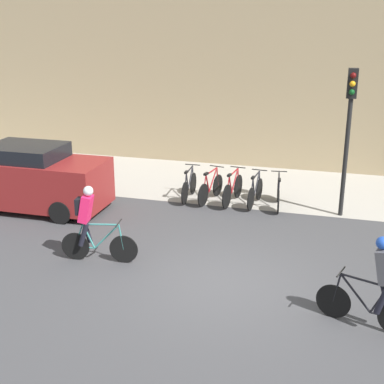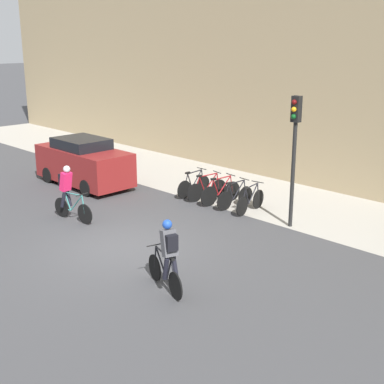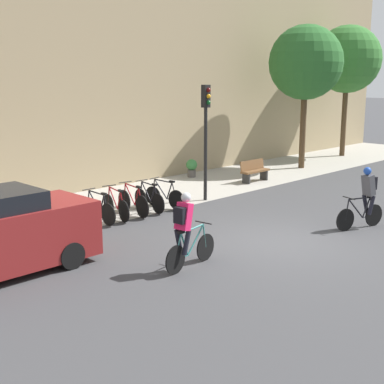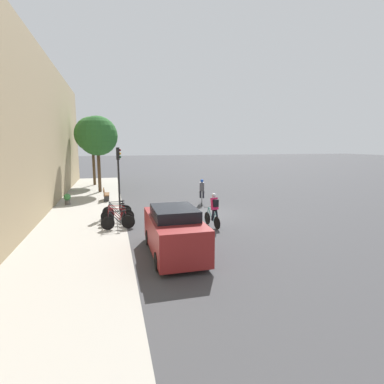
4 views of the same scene
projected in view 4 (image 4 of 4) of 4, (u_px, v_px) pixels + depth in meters
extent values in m
plane|color=#3D3D3F|center=(200.00, 214.00, 18.20)|extent=(200.00, 200.00, 0.00)
cube|color=#A39E93|center=(83.00, 221.00, 16.48)|extent=(44.00, 4.50, 0.01)
cube|color=#9E8966|center=(24.00, 127.00, 15.04)|extent=(44.00, 0.60, 10.07)
cylinder|color=black|center=(207.00, 218.00, 15.80)|extent=(0.65, 0.12, 0.65)
cylinder|color=black|center=(217.00, 223.00, 14.78)|extent=(0.65, 0.12, 0.65)
cylinder|color=teal|center=(211.00, 214.00, 15.41)|extent=(0.61, 0.12, 0.62)
cylinder|color=teal|center=(214.00, 216.00, 15.03)|extent=(0.28, 0.08, 0.58)
cylinder|color=teal|center=(212.00, 209.00, 15.25)|extent=(0.82, 0.15, 0.07)
cylinder|color=teal|center=(215.00, 222.00, 14.98)|extent=(0.45, 0.09, 0.05)
cylinder|color=teal|center=(216.00, 217.00, 14.83)|extent=(0.23, 0.06, 0.56)
cylinder|color=teal|center=(208.00, 213.00, 15.71)|extent=(0.13, 0.05, 0.59)
cylinder|color=black|center=(208.00, 207.00, 15.62)|extent=(0.09, 0.46, 0.03)
cube|color=black|center=(215.00, 211.00, 14.87)|extent=(0.21, 0.11, 0.06)
cube|color=#EA1E56|center=(214.00, 204.00, 14.91)|extent=(0.36, 0.36, 0.63)
sphere|color=silver|center=(214.00, 195.00, 14.92)|extent=(0.25, 0.25, 0.22)
cylinder|color=black|center=(217.00, 215.00, 14.99)|extent=(0.29, 0.14, 0.56)
cylinder|color=black|center=(213.00, 215.00, 14.91)|extent=(0.25, 0.14, 0.56)
cube|color=black|center=(216.00, 203.00, 14.77)|extent=(0.17, 0.28, 0.36)
cylinder|color=black|center=(202.00, 201.00, 20.41)|extent=(0.63, 0.22, 0.64)
cylinder|color=black|center=(202.00, 199.00, 21.51)|extent=(0.63, 0.22, 0.64)
cylinder|color=black|center=(202.00, 196.00, 20.74)|extent=(0.59, 0.21, 0.62)
cylinder|color=black|center=(202.00, 196.00, 21.15)|extent=(0.28, 0.12, 0.58)
cylinder|color=black|center=(202.00, 192.00, 20.82)|extent=(0.80, 0.27, 0.07)
cylinder|color=black|center=(202.00, 199.00, 21.29)|extent=(0.44, 0.16, 0.05)
cylinder|color=black|center=(202.00, 195.00, 21.37)|extent=(0.23, 0.10, 0.56)
cylinder|color=black|center=(202.00, 197.00, 20.41)|extent=(0.13, 0.07, 0.59)
cylinder|color=black|center=(202.00, 192.00, 20.40)|extent=(0.16, 0.45, 0.03)
cube|color=black|center=(202.00, 191.00, 21.22)|extent=(0.21, 0.13, 0.06)
cube|color=#4C4C51|center=(202.00, 186.00, 21.07)|extent=(0.40, 0.40, 0.63)
sphere|color=#1E47AD|center=(202.00, 181.00, 20.92)|extent=(0.27, 0.27, 0.22)
cylinder|color=black|center=(200.00, 194.00, 21.21)|extent=(0.29, 0.18, 0.56)
cylinder|color=black|center=(203.00, 194.00, 21.20)|extent=(0.26, 0.17, 0.56)
cube|color=black|center=(202.00, 185.00, 21.20)|extent=(0.21, 0.29, 0.36)
cylinder|color=black|center=(108.00, 223.00, 14.69)|extent=(0.05, 0.67, 0.67)
cylinder|color=black|center=(128.00, 222.00, 14.96)|extent=(0.05, 0.67, 0.67)
cylinder|color=black|center=(115.00, 217.00, 14.73)|extent=(0.05, 0.55, 0.62)
cylinder|color=black|center=(122.00, 217.00, 14.84)|extent=(0.04, 0.26, 0.58)
cylinder|color=black|center=(117.00, 212.00, 14.72)|extent=(0.05, 0.74, 0.07)
cylinder|color=black|center=(124.00, 222.00, 14.90)|extent=(0.04, 0.40, 0.05)
cylinder|color=black|center=(126.00, 217.00, 14.89)|extent=(0.04, 0.21, 0.56)
cylinder|color=black|center=(108.00, 218.00, 14.65)|extent=(0.04, 0.12, 0.58)
cylinder|color=black|center=(109.00, 211.00, 14.61)|extent=(0.46, 0.04, 0.03)
cube|color=black|center=(124.00, 211.00, 14.82)|extent=(0.08, 0.20, 0.06)
cylinder|color=black|center=(108.00, 220.00, 15.42)|extent=(0.16, 0.66, 0.67)
cylinder|color=black|center=(128.00, 219.00, 15.49)|extent=(0.16, 0.66, 0.67)
cylinder|color=maroon|center=(114.00, 214.00, 15.40)|extent=(0.15, 0.57, 0.62)
cylinder|color=maroon|center=(122.00, 214.00, 15.43)|extent=(0.09, 0.27, 0.58)
cylinder|color=maroon|center=(116.00, 209.00, 15.36)|extent=(0.18, 0.77, 0.07)
cylinder|color=maroon|center=(124.00, 219.00, 15.48)|extent=(0.11, 0.42, 0.05)
cylinder|color=maroon|center=(126.00, 214.00, 15.44)|extent=(0.07, 0.22, 0.56)
cylinder|color=maroon|center=(108.00, 214.00, 15.38)|extent=(0.06, 0.12, 0.59)
cylinder|color=black|center=(109.00, 208.00, 15.33)|extent=(0.46, 0.11, 0.03)
cube|color=black|center=(124.00, 208.00, 15.39)|extent=(0.12, 0.21, 0.06)
cylinder|color=black|center=(107.00, 216.00, 16.02)|extent=(0.12, 0.70, 0.70)
cylinder|color=black|center=(128.00, 216.00, 16.16)|extent=(0.12, 0.70, 0.70)
cylinder|color=maroon|center=(114.00, 211.00, 16.02)|extent=(0.11, 0.58, 0.62)
cylinder|color=maroon|center=(122.00, 211.00, 16.07)|extent=(0.07, 0.27, 0.58)
cylinder|color=maroon|center=(116.00, 206.00, 15.99)|extent=(0.14, 0.79, 0.07)
cylinder|color=maroon|center=(124.00, 216.00, 16.13)|extent=(0.08, 0.43, 0.05)
cylinder|color=maroon|center=(126.00, 211.00, 16.10)|extent=(0.06, 0.22, 0.56)
cylinder|color=maroon|center=(108.00, 211.00, 15.98)|extent=(0.05, 0.12, 0.59)
cylinder|color=black|center=(109.00, 205.00, 15.93)|extent=(0.46, 0.09, 0.03)
cube|color=black|center=(124.00, 205.00, 16.04)|extent=(0.10, 0.21, 0.06)
cylinder|color=black|center=(108.00, 214.00, 16.65)|extent=(0.10, 0.65, 0.65)
cylinder|color=black|center=(126.00, 214.00, 16.80)|extent=(0.10, 0.65, 0.65)
cylinder|color=black|center=(114.00, 209.00, 16.65)|extent=(0.09, 0.54, 0.62)
cylinder|color=black|center=(121.00, 209.00, 16.72)|extent=(0.06, 0.25, 0.58)
cylinder|color=black|center=(116.00, 204.00, 16.63)|extent=(0.11, 0.72, 0.07)
cylinder|color=black|center=(123.00, 214.00, 16.77)|extent=(0.07, 0.39, 0.05)
cylinder|color=black|center=(124.00, 209.00, 16.75)|extent=(0.05, 0.21, 0.56)
cylinder|color=black|center=(109.00, 209.00, 16.61)|extent=(0.05, 0.12, 0.58)
cylinder|color=black|center=(109.00, 203.00, 16.56)|extent=(0.46, 0.07, 0.03)
cube|color=black|center=(123.00, 203.00, 16.68)|extent=(0.10, 0.21, 0.06)
cylinder|color=black|center=(108.00, 212.00, 17.17)|extent=(0.12, 0.65, 0.65)
cylinder|color=black|center=(126.00, 211.00, 17.55)|extent=(0.12, 0.65, 0.65)
cylinder|color=black|center=(114.00, 207.00, 17.25)|extent=(0.11, 0.56, 0.62)
cylinder|color=black|center=(121.00, 207.00, 17.40)|extent=(0.07, 0.26, 0.58)
cylinder|color=black|center=(116.00, 202.00, 17.25)|extent=(0.14, 0.75, 0.07)
cylinder|color=black|center=(122.00, 211.00, 17.48)|extent=(0.08, 0.41, 0.05)
cylinder|color=black|center=(124.00, 206.00, 17.47)|extent=(0.06, 0.22, 0.56)
cylinder|color=black|center=(109.00, 207.00, 17.14)|extent=(0.05, 0.12, 0.58)
cylinder|color=black|center=(109.00, 201.00, 17.10)|extent=(0.46, 0.09, 0.03)
cube|color=black|center=(122.00, 201.00, 17.39)|extent=(0.11, 0.21, 0.06)
cylinder|color=black|center=(119.00, 179.00, 18.82)|extent=(0.12, 0.12, 3.99)
cube|color=black|center=(118.00, 154.00, 18.57)|extent=(0.26, 0.20, 0.76)
sphere|color=#590C0C|center=(120.00, 150.00, 18.57)|extent=(0.15, 0.15, 0.15)
sphere|color=orange|center=(120.00, 154.00, 18.60)|extent=(0.15, 0.15, 0.15)
sphere|color=#0C4719|center=(120.00, 157.00, 18.63)|extent=(0.15, 0.15, 0.15)
cube|color=brown|center=(107.00, 194.00, 22.58)|extent=(1.47, 0.40, 0.08)
cube|color=brown|center=(104.00, 191.00, 22.49)|extent=(1.47, 0.12, 0.40)
cube|color=#2D2D2D|center=(107.00, 199.00, 22.05)|extent=(0.08, 0.36, 0.45)
cube|color=#2D2D2D|center=(107.00, 196.00, 23.17)|extent=(0.08, 0.36, 0.45)
cube|color=maroon|center=(174.00, 233.00, 11.38)|extent=(4.30, 1.78, 1.27)
cube|color=black|center=(174.00, 213.00, 11.15)|extent=(2.06, 1.57, 0.40)
cylinder|color=black|center=(186.00, 235.00, 12.94)|extent=(0.62, 0.20, 0.62)
cylinder|color=black|center=(149.00, 238.00, 12.52)|extent=(0.62, 0.20, 0.62)
cylinder|color=black|center=(205.00, 257.00, 10.40)|extent=(0.62, 0.20, 0.62)
cylinder|color=black|center=(158.00, 261.00, 9.98)|extent=(0.62, 0.20, 0.62)
cylinder|color=#4C3823|center=(99.00, 171.00, 26.32)|extent=(0.28, 0.28, 3.80)
sphere|color=#286028|center=(97.00, 136.00, 25.85)|extent=(3.42, 3.42, 3.42)
cylinder|color=#4C3823|center=(94.00, 166.00, 30.95)|extent=(0.28, 0.28, 4.03)
sphere|color=#33702D|center=(92.00, 134.00, 30.45)|extent=(3.57, 3.57, 3.57)
cylinder|color=#56514C|center=(68.00, 202.00, 20.91)|extent=(0.36, 0.36, 0.32)
sphere|color=#387A3D|center=(67.00, 197.00, 20.85)|extent=(0.48, 0.48, 0.48)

